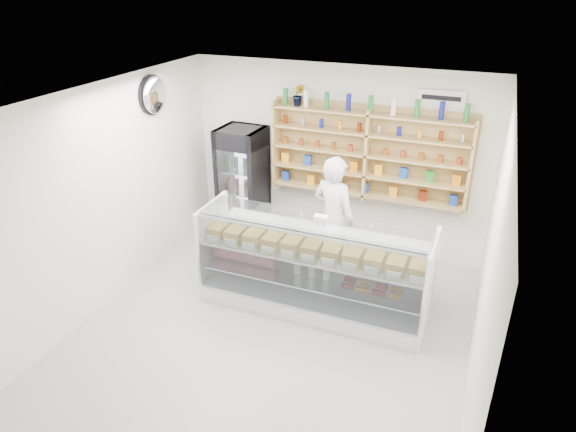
% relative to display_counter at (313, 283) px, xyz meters
% --- Properties ---
extents(room, '(5.00, 5.00, 5.00)m').
position_rel_display_counter_xyz_m(room, '(-0.28, -0.74, 1.05)').
color(room, '#9E9DA2').
rests_on(room, ground).
extents(display_counter, '(2.89, 0.86, 1.26)m').
position_rel_display_counter_xyz_m(display_counter, '(0.00, 0.00, 0.00)').
color(display_counter, white).
rests_on(display_counter, floor).
extents(shop_worker, '(0.76, 0.62, 1.79)m').
position_rel_display_counter_xyz_m(shop_worker, '(-0.01, 0.82, 0.55)').
color(shop_worker, silver).
rests_on(shop_worker, floor).
extents(drinks_cooler, '(0.68, 0.66, 1.83)m').
position_rel_display_counter_xyz_m(drinks_cooler, '(-1.67, 1.40, 0.57)').
color(drinks_cooler, black).
rests_on(drinks_cooler, floor).
extents(wall_shelving, '(2.84, 0.28, 1.33)m').
position_rel_display_counter_xyz_m(wall_shelving, '(0.22, 1.60, 1.25)').
color(wall_shelving, tan).
rests_on(wall_shelving, back_wall).
extents(potted_plant, '(0.20, 0.17, 0.31)m').
position_rel_display_counter_xyz_m(potted_plant, '(-0.83, 1.60, 2.00)').
color(potted_plant, '#1E6626').
rests_on(potted_plant, wall_shelving).
extents(security_mirror, '(0.15, 0.50, 0.50)m').
position_rel_display_counter_xyz_m(security_mirror, '(-2.45, 0.46, 2.10)').
color(security_mirror, silver).
rests_on(security_mirror, left_wall).
extents(wall_sign, '(0.62, 0.03, 0.20)m').
position_rel_display_counter_xyz_m(wall_sign, '(1.12, 1.73, 2.10)').
color(wall_sign, white).
rests_on(wall_sign, back_wall).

